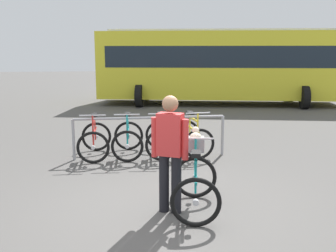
{
  "coord_description": "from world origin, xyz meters",
  "views": [
    {
      "loc": [
        -0.76,
        -5.2,
        2.22
      ],
      "look_at": [
        0.2,
        1.09,
        1.0
      ],
      "focal_mm": 41.91,
      "sensor_mm": 36.0,
      "label": 1
    }
  ],
  "objects_px": {
    "racked_bike_teal": "(128,139)",
    "featured_bicycle": "(195,175)",
    "racked_bike_red": "(95,140)",
    "racked_bike_yellow": "(192,137)",
    "bus_distant": "(220,63)",
    "racked_bike_white": "(160,138)",
    "person_with_featured_bike": "(170,149)"
  },
  "relations": [
    {
      "from": "racked_bike_teal",
      "to": "featured_bicycle",
      "type": "distance_m",
      "value": 3.11
    },
    {
      "from": "racked_bike_red",
      "to": "racked_bike_teal",
      "type": "bearing_deg",
      "value": -0.82
    },
    {
      "from": "racked_bike_yellow",
      "to": "bus_distant",
      "type": "height_order",
      "value": "bus_distant"
    },
    {
      "from": "racked_bike_red",
      "to": "featured_bicycle",
      "type": "distance_m",
      "value": 3.37
    },
    {
      "from": "racked_bike_red",
      "to": "racked_bike_white",
      "type": "xyz_separation_m",
      "value": [
        1.4,
        -0.02,
        -0.0
      ]
    },
    {
      "from": "racked_bike_white",
      "to": "person_with_featured_bike",
      "type": "relative_size",
      "value": 0.72
    },
    {
      "from": "racked_bike_teal",
      "to": "featured_bicycle",
      "type": "bearing_deg",
      "value": -75.09
    },
    {
      "from": "bus_distant",
      "to": "featured_bicycle",
      "type": "bearing_deg",
      "value": -107.69
    },
    {
      "from": "racked_bike_yellow",
      "to": "person_with_featured_bike",
      "type": "xyz_separation_m",
      "value": [
        -0.98,
        -3.08,
        0.54
      ]
    },
    {
      "from": "racked_bike_teal",
      "to": "racked_bike_white",
      "type": "height_order",
      "value": "same"
    },
    {
      "from": "racked_bike_red",
      "to": "featured_bicycle",
      "type": "relative_size",
      "value": 0.89
    },
    {
      "from": "racked_bike_teal",
      "to": "racked_bike_white",
      "type": "distance_m",
      "value": 0.7
    },
    {
      "from": "racked_bike_yellow",
      "to": "featured_bicycle",
      "type": "bearing_deg",
      "value": -101.36
    },
    {
      "from": "racked_bike_red",
      "to": "bus_distant",
      "type": "xyz_separation_m",
      "value": [
        4.99,
        7.91,
        1.37
      ]
    },
    {
      "from": "featured_bicycle",
      "to": "person_with_featured_bike",
      "type": "relative_size",
      "value": 0.76
    },
    {
      "from": "racked_bike_red",
      "to": "person_with_featured_bike",
      "type": "xyz_separation_m",
      "value": [
        1.12,
        -3.11,
        0.54
      ]
    },
    {
      "from": "racked_bike_white",
      "to": "person_with_featured_bike",
      "type": "bearing_deg",
      "value": -95.16
    },
    {
      "from": "racked_bike_white",
      "to": "bus_distant",
      "type": "distance_m",
      "value": 8.81
    },
    {
      "from": "racked_bike_red",
      "to": "bus_distant",
      "type": "distance_m",
      "value": 9.45
    },
    {
      "from": "featured_bicycle",
      "to": "racked_bike_teal",
      "type": "bearing_deg",
      "value": 104.91
    },
    {
      "from": "racked_bike_red",
      "to": "person_with_featured_bike",
      "type": "distance_m",
      "value": 3.35
    },
    {
      "from": "racked_bike_teal",
      "to": "racked_bike_white",
      "type": "bearing_deg",
      "value": -0.82
    },
    {
      "from": "racked_bike_white",
      "to": "person_with_featured_bike",
      "type": "distance_m",
      "value": 3.15
    },
    {
      "from": "racked_bike_teal",
      "to": "person_with_featured_bike",
      "type": "height_order",
      "value": "person_with_featured_bike"
    },
    {
      "from": "racked_bike_red",
      "to": "featured_bicycle",
      "type": "bearing_deg",
      "value": -63.55
    },
    {
      "from": "racked_bike_white",
      "to": "racked_bike_teal",
      "type": "bearing_deg",
      "value": 179.18
    },
    {
      "from": "racked_bike_yellow",
      "to": "featured_bicycle",
      "type": "relative_size",
      "value": 0.92
    },
    {
      "from": "bus_distant",
      "to": "racked_bike_white",
      "type": "bearing_deg",
      "value": -114.33
    },
    {
      "from": "featured_bicycle",
      "to": "bus_distant",
      "type": "bearing_deg",
      "value": 72.31
    },
    {
      "from": "bus_distant",
      "to": "racked_bike_red",
      "type": "bearing_deg",
      "value": -122.22
    },
    {
      "from": "bus_distant",
      "to": "racked_bike_teal",
      "type": "bearing_deg",
      "value": -118.42
    },
    {
      "from": "racked_bike_red",
      "to": "racked_bike_teal",
      "type": "height_order",
      "value": "same"
    }
  ]
}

